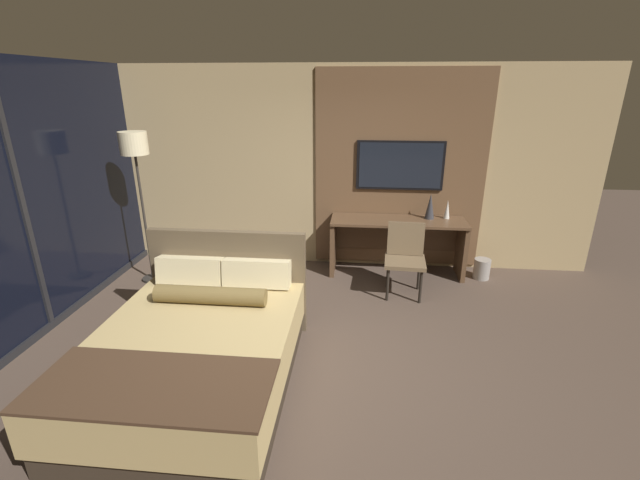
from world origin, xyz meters
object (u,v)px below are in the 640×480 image
at_px(bed, 198,351).
at_px(vase_short, 447,209).
at_px(vase_tall, 430,206).
at_px(waste_bin, 482,269).
at_px(desk_chair, 405,253).
at_px(desk, 397,236).
at_px(floor_lamp, 135,157).
at_px(tv, 400,165).

bearing_deg(bed, vase_short, 46.72).
height_order(vase_tall, waste_bin, vase_tall).
bearing_deg(vase_short, desk_chair, -130.40).
xyz_separation_m(vase_tall, waste_bin, (0.75, -0.16, -0.83)).
bearing_deg(desk, floor_lamp, -170.09).
height_order(desk, vase_tall, vase_tall).
relative_size(tv, vase_short, 4.62).
bearing_deg(vase_tall, desk, -171.50).
xyz_separation_m(bed, desk_chair, (1.96, 2.01, 0.21)).
bearing_deg(waste_bin, desk, 175.16).
height_order(desk, tv, tv).
bearing_deg(desk_chair, tv, 97.42).
distance_m(tv, vase_short, 0.88).
bearing_deg(waste_bin, vase_short, 159.21).
distance_m(vase_tall, vase_short, 0.24).
relative_size(desk_chair, waste_bin, 3.22).
distance_m(desk_chair, floor_lamp, 3.58).
relative_size(desk, vase_short, 7.14).
relative_size(floor_lamp, waste_bin, 7.10).
xyz_separation_m(bed, vase_tall, (2.32, 2.69, 0.63)).
relative_size(desk, vase_tall, 5.25).
xyz_separation_m(bed, vase_short, (2.56, 2.72, 0.59)).
height_order(vase_short, waste_bin, vase_short).
relative_size(bed, vase_short, 8.37).
height_order(tv, vase_short, tv).
height_order(bed, waste_bin, bed).
bearing_deg(tv, floor_lamp, -166.32).
bearing_deg(vase_short, tv, 168.55).
distance_m(vase_short, waste_bin, 0.95).
xyz_separation_m(desk, floor_lamp, (-3.34, -0.58, 1.15)).
bearing_deg(desk_chair, waste_bin, 28.38).
height_order(vase_tall, vase_short, vase_tall).
bearing_deg(waste_bin, floor_lamp, -173.88).
bearing_deg(waste_bin, vase_tall, 167.71).
relative_size(bed, floor_lamp, 1.08).
bearing_deg(waste_bin, desk_chair, -155.10).
bearing_deg(vase_short, desk, -171.92).
xyz_separation_m(desk, vase_tall, (0.43, 0.06, 0.43)).
bearing_deg(vase_short, waste_bin, -20.79).
xyz_separation_m(tv, desk_chair, (0.06, -0.85, -0.95)).
bearing_deg(vase_tall, vase_short, 7.33).
distance_m(floor_lamp, vase_short, 4.13).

